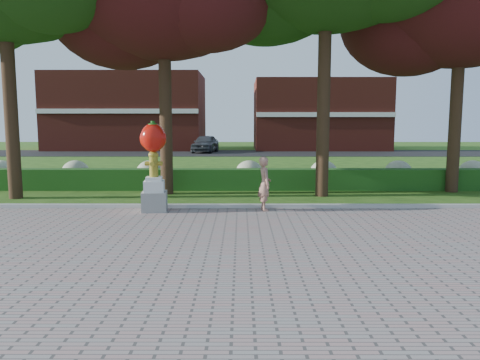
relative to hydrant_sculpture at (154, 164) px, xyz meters
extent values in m
plane|color=#254C13|center=(1.81, -2.50, -1.40)|extent=(100.00, 100.00, 0.00)
cube|color=gray|center=(1.81, -6.50, -1.38)|extent=(40.00, 14.00, 0.04)
cube|color=#ADADA5|center=(1.81, 0.50, -1.32)|extent=(40.00, 0.18, 0.15)
cube|color=#164814|center=(1.81, 4.50, -1.00)|extent=(24.00, 0.70, 0.80)
ellipsoid|color=#B3B88C|center=(-7.19, 5.50, -0.85)|extent=(1.10, 1.10, 0.99)
ellipsoid|color=#B3B88C|center=(-4.19, 5.50, -0.85)|extent=(1.10, 1.10, 0.99)
ellipsoid|color=#B3B88C|center=(-1.19, 5.50, -0.85)|extent=(1.10, 1.10, 0.99)
ellipsoid|color=#B3B88C|center=(2.81, 5.50, -0.85)|extent=(1.10, 1.10, 0.99)
ellipsoid|color=#B3B88C|center=(5.81, 5.50, -0.85)|extent=(1.10, 1.10, 0.99)
ellipsoid|color=#B3B88C|center=(8.81, 5.50, -0.85)|extent=(1.10, 1.10, 0.99)
ellipsoid|color=#B3B88C|center=(11.81, 5.50, -0.85)|extent=(1.10, 1.10, 0.99)
cube|color=black|center=(1.81, 25.50, -1.39)|extent=(50.00, 8.00, 0.02)
cube|color=maroon|center=(-8.19, 31.50, 2.10)|extent=(14.00, 8.00, 7.00)
cube|color=maroon|center=(9.81, 31.50, 1.80)|extent=(12.00, 8.00, 6.40)
cylinder|color=black|center=(-5.19, 2.50, 1.96)|extent=(0.44, 0.44, 6.72)
cylinder|color=black|center=(-0.19, 3.50, 1.68)|extent=(0.44, 0.44, 6.16)
ellipsoid|color=black|center=(-1.84, 4.38, 5.20)|extent=(5.28, 5.28, 4.22)
cylinder|color=black|center=(5.31, 3.00, 2.24)|extent=(0.44, 0.44, 7.28)
cylinder|color=black|center=(10.31, 4.00, 1.54)|extent=(0.44, 0.44, 5.88)
ellipsoid|color=black|center=(8.74, 4.84, 4.90)|extent=(5.04, 5.04, 4.03)
cube|color=gray|center=(0.00, 0.00, -1.08)|extent=(0.76, 0.76, 0.56)
cube|color=silver|center=(0.00, 0.00, -0.64)|extent=(0.61, 0.61, 0.31)
cube|color=silver|center=(0.00, 0.00, -0.43)|extent=(0.49, 0.49, 0.11)
cylinder|color=olive|center=(0.00, 0.00, -0.06)|extent=(0.25, 0.25, 0.63)
ellipsoid|color=olive|center=(0.00, 0.00, 0.26)|extent=(0.29, 0.29, 0.20)
cylinder|color=olive|center=(-0.18, 0.00, 0.01)|extent=(0.13, 0.12, 0.12)
cylinder|color=olive|center=(0.18, 0.00, 0.01)|extent=(0.13, 0.12, 0.12)
cylinder|color=olive|center=(0.00, -0.17, 0.01)|extent=(0.13, 0.13, 0.13)
cylinder|color=olive|center=(0.00, 0.00, 0.35)|extent=(0.09, 0.09, 0.06)
ellipsoid|color=#B51209|center=(0.00, 0.00, 0.74)|extent=(0.70, 0.63, 0.81)
ellipsoid|color=#B51209|center=(-0.20, 0.00, 0.72)|extent=(0.35, 0.35, 0.52)
ellipsoid|color=#B51209|center=(0.20, 0.00, 0.72)|extent=(0.35, 0.35, 0.52)
cylinder|color=#185112|center=(0.00, 0.00, 1.14)|extent=(0.11, 0.11, 0.13)
ellipsoid|color=#185112|center=(0.00, 0.00, 1.11)|extent=(0.27, 0.27, 0.09)
imported|color=#AF7864|center=(3.16, 0.10, -0.58)|extent=(0.48, 0.63, 1.55)
imported|color=#404347|center=(-0.55, 26.43, -0.64)|extent=(2.37, 4.56, 1.48)
camera|label=1|loc=(2.48, -13.21, 1.18)|focal=35.00mm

